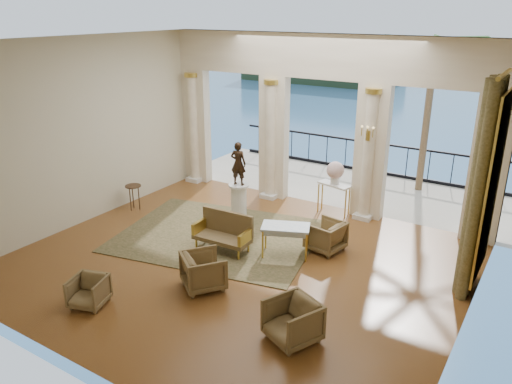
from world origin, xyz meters
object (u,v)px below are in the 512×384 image
Objects in this scene: statue at (238,163)px; side_table at (133,189)px; console_table at (334,189)px; armchair_a at (88,290)px; settee at (224,232)px; armchair_b at (292,319)px; armchair_c at (325,234)px; game_table at (286,229)px; armchair_d at (204,269)px; pedestal at (239,204)px.

statue reaches higher than side_table.
console_table is 5.28m from side_table.
settee is (0.75, 3.14, 0.11)m from armchair_a.
armchair_a is at bearing -106.20° from settee.
armchair_b is 3.36m from armchair_c.
settee is (-1.93, -1.16, 0.05)m from armchair_c.
settee is 1.94× the size of side_table.
statue reaches higher than armchair_b.
settee is 3.45m from side_table.
settee reaches higher than armchair_b.
armchair_b is at bearing -81.90° from game_table.
statue is at bearing 128.93° from game_table.
game_table reaches higher than side_table.
game_table is at bearing -1.91° from side_table.
armchair_a is 6.65m from console_table.
armchair_a is at bearing -54.85° from side_table.
armchair_d is 0.85× the size of console_table.
armchair_b reaches higher than armchair_c.
armchair_a is 0.63× the size of pedestal.
armchair_a is 4.60m from side_table.
statue is at bearing -122.56° from console_table.
statue is (0.00, 0.00, 1.05)m from pedestal.
settee is at bearing -48.14° from armchair_c.
armchair_c is 2.99m from armchair_d.
armchair_a is 3.75m from armchair_b.
armchair_c is 2.19m from console_table.
armchair_c is 1.11× the size of side_table.
armchair_a is 0.92× the size of side_table.
armchair_d is 2.12m from game_table.
statue is at bearing 90.00° from pedestal.
armchair_c is 0.65× the size of game_table.
game_table is (0.68, 2.00, 0.24)m from armchair_d.
statue is at bearing 16.76° from side_table.
pedestal is at bearing 128.93° from game_table.
game_table is 1.07× the size of statue.
pedestal reaches higher than armchair_a.
settee reaches higher than game_table.
settee is 1.39m from game_table.
console_table reaches higher than armchair_b.
settee reaches higher than console_table.
armchair_b is 0.79× the size of pedestal.
game_table is 2.32m from statue.
armchair_d is at bearing -28.19° from side_table.
statue reaches higher than pedestal.
statue reaches higher than armchair_d.
pedestal is (-1.89, 1.00, -0.15)m from game_table.
armchair_c is 0.97m from game_table.
side_table is (-4.60, -2.59, -0.10)m from console_table.
side_table is at bearing 154.85° from game_table.
game_table is at bearing 16.46° from settee.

